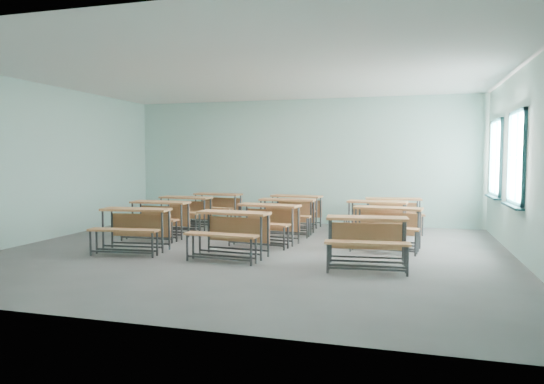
{
  "coord_description": "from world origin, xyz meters",
  "views": [
    {
      "loc": [
        2.7,
        -8.28,
        1.69
      ],
      "look_at": [
        0.03,
        1.2,
        1.0
      ],
      "focal_mm": 32.0,
      "sensor_mm": 36.0,
      "label": 1
    }
  ],
  "objects_px": {
    "desk_unit_r0c2": "(367,234)",
    "desk_unit_r2c1": "(286,211)",
    "desk_unit_r1c2": "(387,221)",
    "desk_unit_r0c1": "(231,227)",
    "desk_unit_r1c1": "(266,218)",
    "desk_unit_r0c0": "(133,223)",
    "desk_unit_r2c0": "(184,208)",
    "desk_unit_r3c1": "(295,206)",
    "desk_unit_r1c0": "(158,214)",
    "desk_unit_r3c0": "(216,204)",
    "desk_unit_r3c2": "(394,209)",
    "desk_unit_r2c2": "(376,213)"
  },
  "relations": [
    {
      "from": "desk_unit_r3c0",
      "to": "desk_unit_r3c2",
      "type": "distance_m",
      "value": 4.46
    },
    {
      "from": "desk_unit_r1c0",
      "to": "desk_unit_r2c1",
      "type": "xyz_separation_m",
      "value": [
        2.46,
        1.31,
        0.0
      ]
    },
    {
      "from": "desk_unit_r2c0",
      "to": "desk_unit_r2c1",
      "type": "relative_size",
      "value": 1.03
    },
    {
      "from": "desk_unit_r0c0",
      "to": "desk_unit_r3c1",
      "type": "xyz_separation_m",
      "value": [
        2.11,
        3.81,
        0.0
      ]
    },
    {
      "from": "desk_unit_r0c2",
      "to": "desk_unit_r1c1",
      "type": "distance_m",
      "value": 2.59
    },
    {
      "from": "desk_unit_r0c2",
      "to": "desk_unit_r1c0",
      "type": "distance_m",
      "value": 4.74
    },
    {
      "from": "desk_unit_r3c2",
      "to": "desk_unit_r2c2",
      "type": "bearing_deg",
      "value": -117.25
    },
    {
      "from": "desk_unit_r1c1",
      "to": "desk_unit_r2c2",
      "type": "xyz_separation_m",
      "value": [
        2.03,
        1.33,
        0.0
      ]
    },
    {
      "from": "desk_unit_r2c1",
      "to": "desk_unit_r3c0",
      "type": "bearing_deg",
      "value": 151.08
    },
    {
      "from": "desk_unit_r0c1",
      "to": "desk_unit_r1c2",
      "type": "relative_size",
      "value": 0.98
    },
    {
      "from": "desk_unit_r0c1",
      "to": "desk_unit_r1c0",
      "type": "relative_size",
      "value": 1.04
    },
    {
      "from": "desk_unit_r1c2",
      "to": "desk_unit_r3c0",
      "type": "relative_size",
      "value": 1.01
    },
    {
      "from": "desk_unit_r0c0",
      "to": "desk_unit_r1c0",
      "type": "bearing_deg",
      "value": 95.96
    },
    {
      "from": "desk_unit_r0c0",
      "to": "desk_unit_r0c2",
      "type": "xyz_separation_m",
      "value": [
        4.17,
        -0.16,
        0.0
      ]
    },
    {
      "from": "desk_unit_r1c0",
      "to": "desk_unit_r2c1",
      "type": "bearing_deg",
      "value": 27.68
    },
    {
      "from": "desk_unit_r2c2",
      "to": "desk_unit_r3c1",
      "type": "height_order",
      "value": "same"
    },
    {
      "from": "desk_unit_r2c1",
      "to": "desk_unit_r3c2",
      "type": "distance_m",
      "value": 2.47
    },
    {
      "from": "desk_unit_r1c2",
      "to": "desk_unit_r0c1",
      "type": "bearing_deg",
      "value": -142.3
    },
    {
      "from": "desk_unit_r1c0",
      "to": "desk_unit_r0c1",
      "type": "bearing_deg",
      "value": -34.0
    },
    {
      "from": "desk_unit_r3c1",
      "to": "desk_unit_r3c2",
      "type": "xyz_separation_m",
      "value": [
        2.35,
        -0.18,
        0.0
      ]
    },
    {
      "from": "desk_unit_r2c0",
      "to": "desk_unit_r2c2",
      "type": "distance_m",
      "value": 4.46
    },
    {
      "from": "desk_unit_r1c2",
      "to": "desk_unit_r3c2",
      "type": "distance_m",
      "value": 2.16
    },
    {
      "from": "desk_unit_r1c1",
      "to": "desk_unit_r1c2",
      "type": "relative_size",
      "value": 1.01
    },
    {
      "from": "desk_unit_r1c2",
      "to": "desk_unit_r2c0",
      "type": "distance_m",
      "value": 4.88
    },
    {
      "from": "desk_unit_r3c0",
      "to": "desk_unit_r1c0",
      "type": "bearing_deg",
      "value": -91.55
    },
    {
      "from": "desk_unit_r2c2",
      "to": "desk_unit_r3c2",
      "type": "height_order",
      "value": "same"
    },
    {
      "from": "desk_unit_r2c1",
      "to": "desk_unit_r3c2",
      "type": "bearing_deg",
      "value": 20.92
    },
    {
      "from": "desk_unit_r2c1",
      "to": "desk_unit_r3c0",
      "type": "height_order",
      "value": "same"
    },
    {
      "from": "desk_unit_r1c1",
      "to": "desk_unit_r3c2",
      "type": "bearing_deg",
      "value": 51.38
    },
    {
      "from": "desk_unit_r0c2",
      "to": "desk_unit_r3c2",
      "type": "xyz_separation_m",
      "value": [
        0.29,
        3.8,
        0.0
      ]
    },
    {
      "from": "desk_unit_r2c2",
      "to": "desk_unit_r1c0",
      "type": "bearing_deg",
      "value": -157.65
    },
    {
      "from": "desk_unit_r3c2",
      "to": "desk_unit_r3c1",
      "type": "bearing_deg",
      "value": 168.19
    },
    {
      "from": "desk_unit_r1c0",
      "to": "desk_unit_r3c1",
      "type": "xyz_separation_m",
      "value": [
        2.41,
        2.39,
        0.0
      ]
    },
    {
      "from": "desk_unit_r0c2",
      "to": "desk_unit_r0c0",
      "type": "bearing_deg",
      "value": 172.4
    },
    {
      "from": "desk_unit_r2c2",
      "to": "desk_unit_r1c1",
      "type": "bearing_deg",
      "value": -140.75
    },
    {
      "from": "desk_unit_r0c2",
      "to": "desk_unit_r1c1",
      "type": "bearing_deg",
      "value": 137.75
    },
    {
      "from": "desk_unit_r1c0",
      "to": "desk_unit_r3c0",
      "type": "distance_m",
      "value": 2.49
    },
    {
      "from": "desk_unit_r0c2",
      "to": "desk_unit_r2c1",
      "type": "distance_m",
      "value": 3.52
    },
    {
      "from": "desk_unit_r1c0",
      "to": "desk_unit_r1c1",
      "type": "xyz_separation_m",
      "value": [
        2.39,
        -0.03,
        0.0
      ]
    },
    {
      "from": "desk_unit_r0c0",
      "to": "desk_unit_r2c0",
      "type": "xyz_separation_m",
      "value": [
        -0.33,
        2.7,
        0.0
      ]
    },
    {
      "from": "desk_unit_r2c1",
      "to": "desk_unit_r2c2",
      "type": "height_order",
      "value": "same"
    },
    {
      "from": "desk_unit_r0c1",
      "to": "desk_unit_r3c0",
      "type": "height_order",
      "value": "same"
    },
    {
      "from": "desk_unit_r0c2",
      "to": "desk_unit_r0c1",
      "type": "bearing_deg",
      "value": 171.34
    },
    {
      "from": "desk_unit_r0c1",
      "to": "desk_unit_r2c2",
      "type": "bearing_deg",
      "value": 55.23
    },
    {
      "from": "desk_unit_r0c1",
      "to": "desk_unit_r2c0",
      "type": "relative_size",
      "value": 1.01
    },
    {
      "from": "desk_unit_r0c2",
      "to": "desk_unit_r2c1",
      "type": "xyz_separation_m",
      "value": [
        -2.01,
        2.89,
        0.0
      ]
    },
    {
      "from": "desk_unit_r0c2",
      "to": "desk_unit_r1c1",
      "type": "xyz_separation_m",
      "value": [
        -2.07,
        1.55,
        0.0
      ]
    },
    {
      "from": "desk_unit_r0c1",
      "to": "desk_unit_r2c0",
      "type": "height_order",
      "value": "same"
    },
    {
      "from": "desk_unit_r3c0",
      "to": "desk_unit_r3c1",
      "type": "xyz_separation_m",
      "value": [
        2.1,
        -0.08,
        0.0
      ]
    },
    {
      "from": "desk_unit_r1c0",
      "to": "desk_unit_r1c1",
      "type": "bearing_deg",
      "value": -1.15
    }
  ]
}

